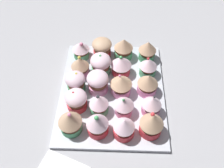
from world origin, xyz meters
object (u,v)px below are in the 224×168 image
Objects in this scene: cupcake_1 at (80,66)px; cupcake_2 at (76,82)px; cupcake_18 at (152,105)px; cupcake_16 at (148,67)px; cupcake_5 at (102,48)px; cupcake_13 at (124,105)px; cupcake_14 at (124,127)px; cupcake_15 at (147,50)px; cupcake_17 at (148,83)px; cupcake_4 at (70,121)px; cupcake_12 at (121,85)px; cupcake_10 at (124,48)px; cupcake_19 at (152,124)px; cupcake_11 at (121,65)px; cupcake_6 at (101,64)px; cupcake_0 at (81,49)px; cupcake_8 at (99,104)px; baking_tray at (112,91)px; cupcake_7 at (98,81)px; cupcake_9 at (97,124)px; cupcake_3 at (76,100)px.

cupcake_2 is (6.37, -0.66, -0.08)cm from cupcake_1.
cupcake_16 is at bearing -179.51° from cupcake_18.
cupcake_5 is 0.97× the size of cupcake_16.
cupcake_14 is (7.01, 0.05, 0.04)cm from cupcake_13.
cupcake_2 is at bearing -108.36° from cupcake_18.
cupcake_13 is at bearing -19.55° from cupcake_15.
cupcake_15 is 14.13cm from cupcake_17.
cupcake_4 reaches higher than cupcake_12.
cupcake_10 is 0.94× the size of cupcake_19.
cupcake_12 is (8.01, 0.06, -0.02)cm from cupcake_11.
cupcake_2 is at bearing -178.74° from cupcake_4.
cupcake_5 is 0.98× the size of cupcake_14.
cupcake_6 is 1.10× the size of cupcake_14.
cupcake_4 reaches higher than cupcake_13.
cupcake_0 is at bearing -134.07° from cupcake_18.
cupcake_6 reaches higher than cupcake_0.
cupcake_8 is (22.00, 7.60, -0.01)cm from cupcake_0.
cupcake_2 is 0.91× the size of cupcake_10.
cupcake_14 is at bearing 0.51° from cupcake_10.
cupcake_14 is at bearing -81.96° from cupcake_19.
cupcake_19 reaches higher than cupcake_11.
cupcake_10 is 1.13× the size of cupcake_13.
cupcake_13 is (7.83, 14.67, -0.07)cm from cupcake_2.
cupcake_0 is 0.93× the size of cupcake_16.
cupcake_11 is at bearing 159.63° from baking_tray.
cupcake_11 is at bearing 90.52° from cupcake_6.
cupcake_0 is 0.92× the size of cupcake_12.
cupcake_12 reaches higher than cupcake_16.
cupcake_19 reaches higher than cupcake_14.
cupcake_5 is at bearing -93.39° from cupcake_15.
cupcake_10 is 22.58cm from cupcake_13.
cupcake_5 is at bearing -165.76° from cupcake_14.
cupcake_13 is at bearing 43.85° from cupcake_7.
cupcake_17 is (-14.25, 14.18, -0.28)cm from cupcake_9.
cupcake_17 reaches higher than cupcake_5.
cupcake_17 is at bearing 90.10° from cupcake_2.
cupcake_2 reaches higher than cupcake_0.
cupcake_14 is at bearing 0.43° from cupcake_13.
cupcake_7 is 1.03× the size of cupcake_16.
cupcake_3 is 0.89× the size of cupcake_15.
cupcake_3 is at bearing -93.03° from cupcake_18.
baking_tray is at bearing -166.09° from cupcake_14.
cupcake_4 reaches higher than cupcake_7.
cupcake_11 is 10.86cm from cupcake_17.
cupcake_4 is at bearing -57.09° from cupcake_17.
cupcake_2 is 1.03× the size of cupcake_5.
cupcake_9 reaches higher than baking_tray.
cupcake_1 is 15.66cm from cupcake_8.
cupcake_2 is 0.97× the size of cupcake_11.
cupcake_17 is (-13.91, 21.50, -0.37)cm from cupcake_4.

